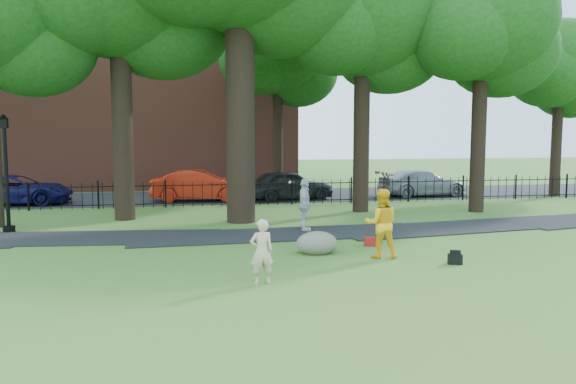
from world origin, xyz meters
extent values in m
plane|color=#386F27|center=(0.00, 0.00, 0.00)|extent=(120.00, 120.00, 0.00)
cube|color=black|center=(1.00, 3.90, 0.00)|extent=(36.07, 3.85, 0.03)
cube|color=black|center=(0.00, 16.00, 0.00)|extent=(80.00, 7.00, 0.02)
cube|color=black|center=(0.00, 12.00, 1.02)|extent=(44.00, 0.04, 0.04)
cube|color=black|center=(0.00, 12.00, 0.18)|extent=(44.00, 0.04, 0.04)
cube|color=brown|center=(-4.00, 24.00, 6.00)|extent=(18.00, 8.00, 12.00)
cylinder|color=black|center=(0.00, 7.00, 5.25)|extent=(1.10, 1.10, 10.50)
ellipsoid|color=#17390F|center=(-7.65, 8.25, 6.82)|extent=(4.80, 4.80, 4.08)
cylinder|color=black|center=(-4.50, 8.50, 4.55)|extent=(0.80, 0.80, 9.10)
ellipsoid|color=#17390F|center=(-2.88, 9.40, 8.06)|extent=(5.76, 5.76, 4.90)
cylinder|color=black|center=(5.50, 9.00, 4.20)|extent=(0.70, 0.70, 8.40)
ellipsoid|color=#17390F|center=(5.50, 9.00, 8.64)|extent=(6.60, 6.60, 5.61)
ellipsoid|color=#17390F|center=(6.98, 9.82, 7.44)|extent=(5.28, 5.28, 4.49)
ellipsoid|color=#17390F|center=(4.18, 8.34, 7.92)|extent=(4.95, 4.95, 4.21)
cylinder|color=black|center=(10.50, 8.00, 4.02)|extent=(0.64, 0.64, 8.05)
ellipsoid|color=#17390F|center=(10.50, 8.00, 8.28)|extent=(6.20, 6.20, 5.27)
ellipsoid|color=#17390F|center=(11.89, 8.78, 7.13)|extent=(4.96, 4.96, 4.22)
ellipsoid|color=#17390F|center=(9.26, 7.38, 7.59)|extent=(4.65, 4.65, 3.95)
imported|color=beige|center=(-0.50, -2.16, 0.74)|extent=(0.58, 0.42, 1.48)
imported|color=yellow|center=(3.11, -0.09, 0.95)|extent=(1.05, 0.89, 1.91)
imported|color=silver|center=(1.96, 4.46, 0.93)|extent=(0.67, 1.16, 1.86)
ellipsoid|color=#6E675C|center=(1.51, 0.78, 0.35)|extent=(1.34, 1.11, 0.70)
cylinder|color=black|center=(-8.18, 6.15, 1.80)|extent=(0.14, 0.14, 3.60)
cylinder|color=black|center=(-8.18, 6.15, 0.11)|extent=(0.41, 0.41, 0.23)
cube|color=black|center=(-8.18, 6.15, 3.77)|extent=(0.25, 0.25, 0.34)
cone|color=black|center=(-8.18, 6.15, 3.99)|extent=(0.36, 0.36, 0.18)
cube|color=black|center=(4.75, -1.21, 0.13)|extent=(0.41, 0.32, 0.27)
cube|color=maroon|center=(3.38, 1.50, 0.13)|extent=(0.43, 0.32, 0.27)
imported|color=#B31D0D|center=(-1.36, 14.21, 0.80)|extent=(4.97, 2.16, 1.59)
imported|color=#0E0D45|center=(-10.10, 14.33, 0.72)|extent=(5.29, 2.69, 1.43)
imported|color=black|center=(3.17, 13.76, 0.78)|extent=(4.83, 2.56, 1.57)
imported|color=gray|center=(10.79, 14.32, 0.72)|extent=(5.12, 2.44, 1.44)
camera|label=1|loc=(-2.25, -14.56, 3.38)|focal=35.00mm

